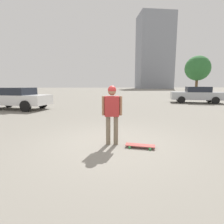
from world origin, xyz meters
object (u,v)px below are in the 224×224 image
at_px(person, 112,109).
at_px(car_parked_near, 16,98).
at_px(car_parked_far, 197,95).
at_px(skateboard, 140,145).

xyz_separation_m(person, car_parked_near, (5.74, -7.84, -0.22)).
distance_m(person, car_parked_far, 14.04).
bearing_deg(person, car_parked_near, 134.11).
height_order(car_parked_near, car_parked_far, car_parked_far).
height_order(skateboard, car_parked_far, car_parked_far).
xyz_separation_m(car_parked_near, car_parked_far, (-14.84, -2.85, -0.01)).
bearing_deg(skateboard, car_parked_near, -32.07).
bearing_deg(person, car_parked_far, 57.53).
bearing_deg(person, skateboard, -18.56).
xyz_separation_m(person, skateboard, (-0.71, 0.35, -0.94)).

